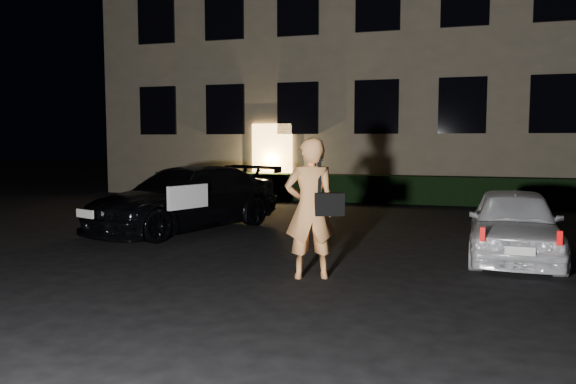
% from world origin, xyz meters
% --- Properties ---
extents(ground, '(80.00, 80.00, 0.00)m').
position_xyz_m(ground, '(0.00, 0.00, 0.00)').
color(ground, black).
rests_on(ground, ground).
extents(building, '(20.00, 8.11, 12.00)m').
position_xyz_m(building, '(-0.00, 14.99, 6.00)').
color(building, '#766B54').
rests_on(building, ground).
extents(hedge, '(15.00, 0.70, 0.85)m').
position_xyz_m(hedge, '(0.00, 10.50, 0.42)').
color(hedge, black).
rests_on(hedge, ground).
extents(sedan, '(3.48, 5.09, 1.37)m').
position_xyz_m(sedan, '(-3.12, 3.87, 0.68)').
color(sedan, black).
rests_on(sedan, ground).
extents(hatch, '(1.51, 3.47, 1.16)m').
position_xyz_m(hatch, '(3.41, 2.67, 0.58)').
color(hatch, white).
rests_on(hatch, ground).
extents(man, '(0.92, 0.71, 1.97)m').
position_xyz_m(man, '(0.57, 0.45, 0.99)').
color(man, '#EC9853').
rests_on(man, ground).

